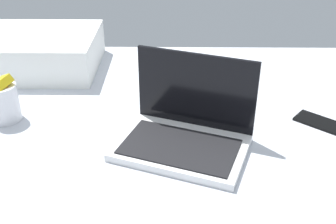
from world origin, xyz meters
The scene contains 5 objects.
bed_mattress centered at (0.00, 0.00, 9.00)cm, with size 180.00×140.00×18.00cm, color #B7BCC6.
laptop centered at (11.18, -2.66, 22.41)cm, with size 38.90×32.95×23.00cm.
snack_cup centered at (-41.54, 10.08, 24.12)cm, with size 10.61×9.65×14.53cm.
cell_phone centered at (50.63, 8.46, 18.40)cm, with size 6.80×14.00×0.80cm, color black.
pillow centered at (-46.29, 48.00, 24.50)cm, with size 52.00×36.00×13.00cm, color white.
Camera 1 is at (7.69, -94.35, 80.26)cm, focal length 44.07 mm.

